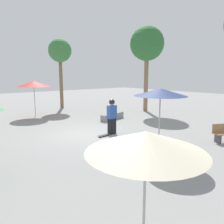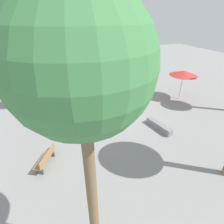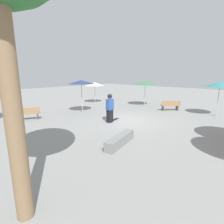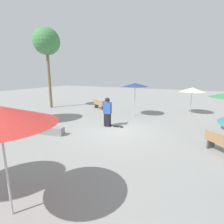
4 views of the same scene
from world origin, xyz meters
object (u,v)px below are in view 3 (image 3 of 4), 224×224
object	(u,v)px
shade_umbrella_navy	(81,82)
bench_far	(170,106)
skater_main	(110,107)
skateboard	(114,119)
shade_umbrella_cream	(95,84)
concrete_ledge	(120,140)
shade_umbrella_teal	(220,84)
shade_umbrella_green	(145,83)
bench_near	(27,114)

from	to	relation	value
shade_umbrella_navy	bench_far	bearing A→B (deg)	49.01
skater_main	shade_umbrella_navy	bearing A→B (deg)	77.80
skateboard	shade_umbrella_cream	size ratio (longest dim) A/B	0.37
concrete_ledge	shade_umbrella_navy	world-z (taller)	shade_umbrella_navy
shade_umbrella_teal	shade_umbrella_navy	bearing A→B (deg)	-144.25
shade_umbrella_green	concrete_ledge	bearing A→B (deg)	-64.44
skateboard	bench_far	world-z (taller)	bench_far
shade_umbrella_teal	shade_umbrella_green	world-z (taller)	shade_umbrella_teal
skater_main	concrete_ledge	size ratio (longest dim) A/B	0.87
concrete_ledge	bench_near	xyz separation A→B (m)	(-7.37, -0.94, 0.21)
shade_umbrella_cream	shade_umbrella_green	bearing A→B (deg)	22.78
shade_umbrella_navy	bench_near	bearing A→B (deg)	-104.96
skater_main	bench_far	xyz separation A→B (m)	(1.33, 6.15, -0.57)
skater_main	bench_near	xyz separation A→B (m)	(-4.56, -3.31, -0.57)
shade_umbrella_teal	shade_umbrella_cream	bearing A→B (deg)	-169.84
shade_umbrella_cream	shade_umbrella_teal	bearing A→B (deg)	10.16
shade_umbrella_green	shade_umbrella_teal	bearing A→B (deg)	-0.65
bench_near	shade_umbrella_cream	distance (m)	8.17
bench_near	skater_main	bearing A→B (deg)	-26.15
skateboard	shade_umbrella_cream	distance (m)	7.60
skateboard	bench_far	xyz separation A→B (m)	(1.47, 5.57, 0.37)
skateboard	shade_umbrella_navy	bearing A→B (deg)	88.10
bench_far	shade_umbrella_cream	distance (m)	8.01
skater_main	shade_umbrella_green	size ratio (longest dim) A/B	0.78
bench_far	shade_umbrella_teal	size ratio (longest dim) A/B	0.58
skater_main	bench_far	size ratio (longest dim) A/B	1.27
bench_far	shade_umbrella_green	xyz separation A→B (m)	(-2.79, 0.41, 1.78)
concrete_ledge	shade_umbrella_green	xyz separation A→B (m)	(-4.27, 8.93, 1.99)
bench_near	shade_umbrella_green	distance (m)	10.49
skateboard	shade_umbrella_teal	size ratio (longest dim) A/B	0.32
skater_main	concrete_ledge	distance (m)	3.76
skateboard	shade_umbrella_navy	world-z (taller)	shade_umbrella_navy
bench_far	shade_umbrella_navy	xyz separation A→B (m)	(-4.86, -5.59, 2.01)
shade_umbrella_green	shade_umbrella_navy	xyz separation A→B (m)	(-2.07, -6.00, 0.23)
skater_main	shade_umbrella_green	xyz separation A→B (m)	(-1.46, 6.56, 1.21)
skateboard	shade_umbrella_teal	bearing A→B (deg)	-41.73
shade_umbrella_cream	shade_umbrella_navy	xyz separation A→B (m)	(2.82, -3.95, 0.44)
shade_umbrella_teal	shade_umbrella_green	bearing A→B (deg)	179.35
concrete_ledge	shade_umbrella_teal	world-z (taller)	shade_umbrella_teal
shade_umbrella_teal	skater_main	bearing A→B (deg)	-126.00
bench_near	bench_far	world-z (taller)	same
skateboard	shade_umbrella_green	world-z (taller)	shade_umbrella_green
skateboard	shade_umbrella_cream	world-z (taller)	shade_umbrella_cream
concrete_ledge	skater_main	bearing A→B (deg)	139.86
skateboard	shade_umbrella_navy	size ratio (longest dim) A/B	0.31
skater_main	concrete_ledge	world-z (taller)	skater_main
shade_umbrella_navy	skater_main	bearing A→B (deg)	-8.97
shade_umbrella_navy	skateboard	bearing A→B (deg)	0.44
bench_far	shade_umbrella_cream	bearing A→B (deg)	146.02
skater_main	bench_far	world-z (taller)	skater_main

